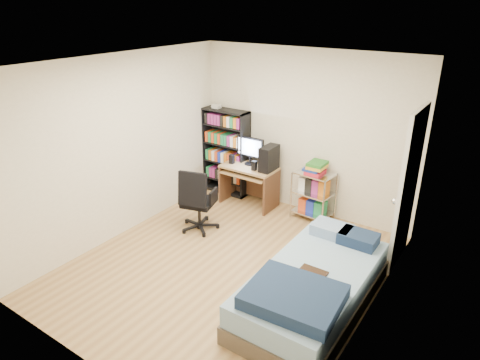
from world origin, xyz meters
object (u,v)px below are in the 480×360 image
Objects in this scene: bed at (312,288)px; computer_desk at (255,170)px; office_chair at (198,211)px; media_shelf at (226,151)px.

computer_desk is at bearing 135.98° from bed.
office_chair is (-0.24, -1.17, -0.30)m from computer_desk.
computer_desk is at bearing -12.37° from media_shelf.
computer_desk is at bearing 62.79° from office_chair.
media_shelf reaches higher than bed.
bed is (2.57, -1.97, -0.49)m from media_shelf.
media_shelf is 3.27m from bed.
bed is at bearing -37.45° from media_shelf.
media_shelf is 0.73× the size of bed.
media_shelf is at bearing 93.15° from office_chair.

